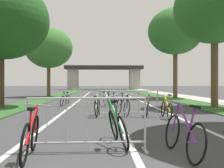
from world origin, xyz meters
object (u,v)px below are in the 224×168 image
Objects in this scene: bicycle_blue_0 at (65,100)px; bicycle_yellow_6 at (166,109)px; crowd_barrier_second at (129,104)px; tree_right_maple_mid at (215,9)px; crowd_barrier_third at (91,97)px; crowd_barrier_nearest at (87,125)px; tree_right_oak_mid at (175,32)px; bicycle_white_4 at (107,100)px; bicycle_orange_1 at (148,107)px; bicycle_blue_10 at (113,99)px; bicycle_black_2 at (123,106)px; bicycle_green_3 at (117,127)px; tree_left_pine_far at (2,20)px; bicycle_red_5 at (31,136)px; bicycle_teal_7 at (108,96)px; bicycle_silver_8 at (97,107)px; tree_left_cypress_far at (49,48)px; crowd_barrier_fourth at (109,94)px; bicycle_purple_9 at (183,134)px.

bicycle_blue_0 is 7.44m from bicycle_yellow_6.
bicycle_blue_0 reaches higher than bicycle_yellow_6.
crowd_barrier_second is at bearing 166.27° from bicycle_yellow_6.
tree_right_maple_mid is at bearing 36.44° from crowd_barrier_second.
bicycle_yellow_6 is at bearing -60.43° from crowd_barrier_third.
crowd_barrier_nearest is 1.00× the size of crowd_barrier_third.
tree_right_oak_mid is 5.08× the size of bicycle_white_4.
bicycle_blue_10 reaches higher than bicycle_orange_1.
bicycle_green_3 reaches higher than bicycle_black_2.
tree_right_oak_mid reaches higher than bicycle_blue_10.
bicycle_red_5 is (4.10, -9.58, -4.37)m from tree_left_pine_far.
bicycle_teal_7 is at bearing 86.80° from crowd_barrier_nearest.
bicycle_red_5 is 1.04× the size of bicycle_silver_8.
bicycle_silver_8 is (5.07, -15.54, -4.51)m from tree_left_cypress_far.
tree_right_oak_mid is 11.51m from bicycle_white_4.
bicycle_black_2 is (1.50, -4.58, -0.14)m from crowd_barrier_third.
crowd_barrier_nearest is at bearing 80.30° from bicycle_orange_1.
bicycle_green_3 is at bearing 113.90° from bicycle_blue_0.
crowd_barrier_second is 10.21m from crowd_barrier_fourth.
tree_left_pine_far is at bearing -90.58° from tree_left_cypress_far.
crowd_barrier_nearest reaches higher than bicycle_black_2.
bicycle_blue_0 is (3.07, -10.48, -4.52)m from tree_left_cypress_far.
crowd_barrier_third is at bearing -50.09° from bicycle_orange_1.
tree_right_maple_mid is 3.11× the size of crowd_barrier_fourth.
bicycle_teal_7 is 3.97m from bicycle_blue_10.
tree_right_oak_mid is at bearing 73.20° from bicycle_yellow_6.
bicycle_silver_8 reaches higher than bicycle_orange_1.
crowd_barrier_fourth reaches higher than bicycle_black_2.
crowd_barrier_second is 1.32× the size of bicycle_purple_9.
bicycle_yellow_6 is at bearing 141.25° from bicycle_orange_1.
crowd_barrier_fourth is 1.38× the size of bicycle_blue_0.
bicycle_black_2 is at bearing 12.46° from bicycle_silver_8.
tree_left_cypress_far is 0.95× the size of tree_right_maple_mid.
bicycle_orange_1 is at bearing 157.49° from bicycle_black_2.
bicycle_blue_0 is 1.07× the size of bicycle_white_4.
bicycle_teal_7 is at bearing -94.58° from crowd_barrier_fourth.
tree_right_oak_mid reaches higher than crowd_barrier_third.
bicycle_orange_1 is (-4.27, -3.39, -5.01)m from tree_right_maple_mid.
bicycle_white_4 is (0.94, -0.50, -0.16)m from crowd_barrier_third.
bicycle_green_3 is at bearing -109.94° from tree_right_oak_mid.
crowd_barrier_third is at bearing -103.34° from crowd_barrier_fourth.
bicycle_orange_1 is at bearing 96.46° from bicycle_teal_7.
bicycle_purple_9 reaches higher than bicycle_white_4.
bicycle_green_3 is 1.83m from bicycle_red_5.
crowd_barrier_nearest is at bearing 109.98° from bicycle_blue_0.
crowd_barrier_third is at bearing 101.79° from bicycle_silver_8.
crowd_barrier_nearest is (-6.44, -8.85, -4.84)m from tree_right_maple_mid.
tree_left_pine_far is at bearing 107.55° from bicycle_red_5.
tree_left_pine_far is at bearing 147.47° from crowd_barrier_second.
bicycle_purple_9 is (-0.41, -5.82, 0.04)m from bicycle_orange_1.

